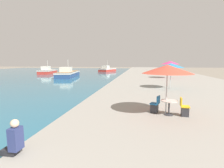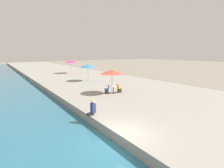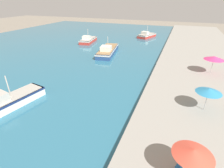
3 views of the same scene
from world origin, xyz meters
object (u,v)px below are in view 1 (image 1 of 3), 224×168
(cafe_umbrella_white, at_px, (171,65))
(cafe_umbrella_striped, at_px, (170,63))
(fishing_boat_far, at_px, (48,71))
(fishing_boat_mid, at_px, (68,73))
(cafe_chair_right, at_px, (184,110))
(cafe_table, at_px, (169,105))
(fishing_boat_distant, at_px, (107,69))
(cafe_umbrella_pink, at_px, (167,69))
(cafe_chair_left, at_px, (155,107))
(person_at_quay, at_px, (14,139))

(cafe_umbrella_white, relative_size, cafe_umbrella_striped, 0.86)
(fishing_boat_far, height_order, cafe_umbrella_white, fishing_boat_far)
(fishing_boat_mid, bearing_deg, cafe_chair_right, -66.56)
(cafe_table, bearing_deg, cafe_umbrella_striped, 80.89)
(fishing_boat_distant, xyz_separation_m, cafe_umbrella_white, (13.45, -37.66, 2.18))
(cafe_umbrella_pink, relative_size, cafe_chair_right, 2.76)
(cafe_chair_left, bearing_deg, cafe_umbrella_pink, -87.94)
(cafe_chair_right, distance_m, person_at_quay, 7.27)
(cafe_chair_left, height_order, person_at_quay, person_at_quay)
(fishing_boat_distant, distance_m, cafe_umbrella_white, 40.05)
(fishing_boat_distant, height_order, cafe_table, fishing_boat_distant)
(fishing_boat_mid, relative_size, cafe_umbrella_white, 4.30)
(cafe_chair_left, bearing_deg, cafe_umbrella_striped, 12.70)
(cafe_chair_left, bearing_deg, person_at_quay, 162.49)
(fishing_boat_distant, bearing_deg, fishing_boat_far, -117.93)
(cafe_chair_right, bearing_deg, cafe_umbrella_striped, 178.02)
(cafe_umbrella_striped, height_order, cafe_chair_left, cafe_umbrella_striped)
(fishing_boat_mid, relative_size, cafe_umbrella_pink, 4.30)
(fishing_boat_far, relative_size, cafe_umbrella_white, 2.99)
(fishing_boat_distant, relative_size, cafe_umbrella_striped, 2.49)
(cafe_umbrella_white, height_order, cafe_chair_left, cafe_umbrella_white)
(cafe_umbrella_pink, distance_m, cafe_umbrella_striped, 20.51)
(cafe_chair_left, xyz_separation_m, person_at_quay, (-4.30, -4.89, 0.14))
(cafe_umbrella_pink, xyz_separation_m, cafe_chair_left, (-0.53, 0.21, -1.96))
(cafe_table, bearing_deg, fishing_boat_mid, 122.25)
(cafe_umbrella_white, xyz_separation_m, cafe_chair_right, (-0.81, -9.11, -1.96))
(fishing_boat_distant, bearing_deg, cafe_umbrella_striped, -40.31)
(fishing_boat_distant, bearing_deg, cafe_chair_right, -55.08)
(cafe_table, distance_m, cafe_chair_left, 0.75)
(fishing_boat_far, height_order, cafe_chair_right, fishing_boat_far)
(cafe_chair_left, height_order, cafe_chair_right, same)
(person_at_quay, bearing_deg, cafe_umbrella_pink, 44.17)
(cafe_umbrella_striped, bearing_deg, person_at_quay, -108.25)
(fishing_boat_mid, xyz_separation_m, person_at_quay, (11.52, -30.71, 0.31))
(fishing_boat_mid, xyz_separation_m, cafe_table, (16.48, -26.11, 0.37))
(fishing_boat_mid, relative_size, cafe_umbrella_striped, 3.72)
(cafe_umbrella_pink, bearing_deg, fishing_boat_far, 126.82)
(fishing_boat_mid, bearing_deg, person_at_quay, -79.30)
(cafe_umbrella_white, xyz_separation_m, cafe_umbrella_striped, (1.72, 11.26, 0.20))
(fishing_boat_mid, bearing_deg, cafe_umbrella_white, -53.33)
(fishing_boat_far, height_order, fishing_boat_distant, fishing_boat_far)
(cafe_umbrella_pink, relative_size, cafe_umbrella_striped, 0.87)
(cafe_umbrella_white, distance_m, person_at_quay, 15.21)
(cafe_umbrella_striped, xyz_separation_m, cafe_chair_right, (-2.54, -20.37, -2.16))
(cafe_table, bearing_deg, cafe_chair_left, 156.22)
(fishing_boat_mid, height_order, cafe_umbrella_white, fishing_boat_mid)
(cafe_umbrella_striped, distance_m, cafe_chair_right, 20.64)
(fishing_boat_far, distance_m, cafe_umbrella_pink, 42.67)
(fishing_boat_distant, xyz_separation_m, cafe_umbrella_striped, (15.18, -26.40, 2.37))
(cafe_umbrella_pink, height_order, cafe_umbrella_striped, cafe_umbrella_striped)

